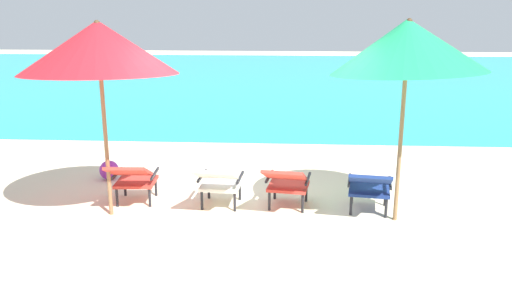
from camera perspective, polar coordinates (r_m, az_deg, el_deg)
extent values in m
plane|color=beige|center=(10.76, 1.12, 0.86)|extent=(40.00, 40.00, 0.00)
cube|color=#28B2B7|center=(19.02, 2.21, 7.09)|extent=(40.00, 18.00, 0.01)
cube|color=red|center=(7.35, -12.93, -4.04)|extent=(0.54, 0.53, 0.04)
cube|color=red|center=(6.93, -13.75, -2.92)|extent=(0.55, 0.54, 0.27)
cylinder|color=black|center=(7.65, -14.12, -4.56)|extent=(0.04, 0.04, 0.26)
cylinder|color=black|center=(7.55, -10.88, -4.63)|extent=(0.04, 0.04, 0.26)
cylinder|color=black|center=(7.27, -14.94, -5.66)|extent=(0.04, 0.04, 0.26)
cylinder|color=black|center=(7.16, -11.53, -5.75)|extent=(0.04, 0.04, 0.26)
cube|color=black|center=(7.38, -14.95, -3.12)|extent=(0.06, 0.50, 0.03)
cube|color=black|center=(7.26, -10.99, -3.18)|extent=(0.06, 0.50, 0.03)
cube|color=silver|center=(7.06, -3.83, -4.49)|extent=(0.55, 0.53, 0.04)
cube|color=silver|center=(6.63, -4.48, -3.35)|extent=(0.55, 0.55, 0.27)
cylinder|color=black|center=(7.34, -5.18, -4.97)|extent=(0.04, 0.04, 0.26)
cylinder|color=black|center=(7.26, -1.78, -5.14)|extent=(0.04, 0.04, 0.26)
cylinder|color=black|center=(6.96, -5.93, -6.14)|extent=(0.04, 0.04, 0.26)
cylinder|color=black|center=(6.88, -2.34, -6.34)|extent=(0.04, 0.04, 0.26)
cube|color=black|center=(7.07, -5.92, -3.47)|extent=(0.06, 0.50, 0.03)
cube|color=black|center=(6.97, -1.74, -3.67)|extent=(0.06, 0.50, 0.03)
cube|color=red|center=(7.02, 3.55, -4.60)|extent=(0.59, 0.57, 0.04)
cube|color=red|center=(6.59, 3.13, -3.44)|extent=(0.59, 0.59, 0.27)
cylinder|color=black|center=(7.30, 2.06, -5.05)|extent=(0.04, 0.04, 0.26)
cylinder|color=black|center=(7.24, 5.51, -5.27)|extent=(0.04, 0.04, 0.26)
cylinder|color=black|center=(6.91, 1.46, -6.22)|extent=(0.04, 0.04, 0.26)
cylinder|color=black|center=(6.85, 5.11, -6.47)|extent=(0.04, 0.04, 0.26)
cube|color=black|center=(7.02, 1.47, -3.53)|extent=(0.10, 0.50, 0.03)
cube|color=black|center=(6.95, 5.70, -3.80)|extent=(0.10, 0.50, 0.03)
cube|color=navy|center=(7.01, 12.25, -4.94)|extent=(0.59, 0.57, 0.04)
cube|color=navy|center=(6.58, 12.37, -3.81)|extent=(0.59, 0.59, 0.27)
cylinder|color=black|center=(7.26, 10.44, -5.40)|extent=(0.04, 0.04, 0.26)
cylinder|color=black|center=(7.27, 13.93, -5.58)|extent=(0.04, 0.04, 0.26)
cylinder|color=black|center=(6.87, 10.33, -6.61)|extent=(0.04, 0.04, 0.26)
cylinder|color=black|center=(6.88, 14.02, -6.80)|extent=(0.04, 0.04, 0.26)
cube|color=black|center=(6.98, 10.16, -3.90)|extent=(0.10, 0.50, 0.03)
cube|color=black|center=(6.98, 14.44, -4.12)|extent=(0.10, 0.50, 0.03)
cylinder|color=olive|center=(6.79, -16.04, -0.15)|extent=(0.05, 0.05, 1.85)
cone|color=red|center=(6.59, -16.80, 10.07)|extent=(2.06, 2.09, 0.75)
sphere|color=#4C3823|center=(6.57, -17.00, 12.54)|extent=(0.07, 0.07, 0.07)
cylinder|color=olive|center=(6.59, 15.45, -0.40)|extent=(0.05, 0.05, 1.89)
cone|color=#1E9E60|center=(6.38, 16.23, 10.25)|extent=(2.58, 2.58, 0.74)
sphere|color=#4C3823|center=(6.37, 16.41, 12.75)|extent=(0.07, 0.07, 0.07)
sphere|color=purple|center=(8.40, -15.73, -2.76)|extent=(0.30, 0.30, 0.30)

